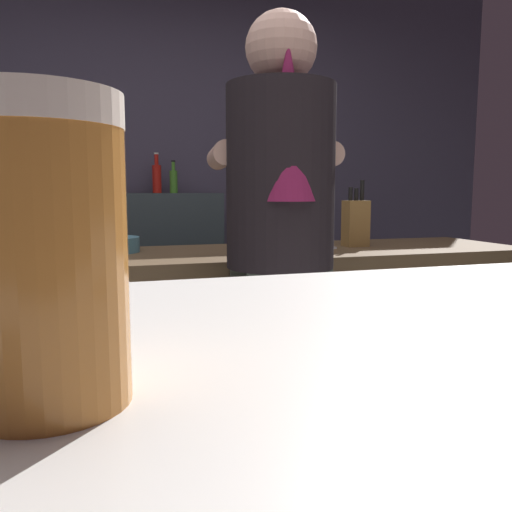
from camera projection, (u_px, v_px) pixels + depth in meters
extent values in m
cube|color=#484255|center=(152.00, 166.00, 3.46)|extent=(5.20, 0.10, 2.70)
cube|color=brown|center=(279.00, 359.00, 2.16)|extent=(2.10, 0.60, 0.94)
cube|color=#343F43|center=(150.00, 285.00, 3.27)|extent=(0.91, 0.36, 1.17)
cube|color=#31372E|center=(279.00, 406.00, 1.69)|extent=(0.28, 0.20, 0.94)
cylinder|color=black|center=(280.00, 178.00, 1.59)|extent=(0.34, 0.34, 0.56)
sphere|color=#DCA893|center=(281.00, 48.00, 1.54)|extent=(0.22, 0.22, 0.22)
cone|color=#8C1E4C|center=(288.00, 121.00, 1.48)|extent=(0.18, 0.18, 0.46)
cylinder|color=#DCA893|center=(222.00, 156.00, 1.71)|extent=(0.12, 0.33, 0.08)
cylinder|color=#DCA893|center=(319.00, 157.00, 1.77)|extent=(0.12, 0.33, 0.08)
cube|color=olive|center=(356.00, 224.00, 2.22)|extent=(0.10, 0.08, 0.20)
cylinder|color=black|center=(351.00, 194.00, 2.20)|extent=(0.02, 0.02, 0.06)
cylinder|color=black|center=(356.00, 194.00, 2.21)|extent=(0.02, 0.02, 0.05)
cylinder|color=black|center=(362.00, 190.00, 2.21)|extent=(0.02, 0.02, 0.09)
cylinder|color=teal|center=(112.00, 245.00, 2.01)|extent=(0.22, 0.22, 0.06)
cube|color=silver|center=(311.00, 249.00, 2.09)|extent=(0.24, 0.07, 0.01)
cylinder|color=#C27630|center=(46.00, 270.00, 0.24)|extent=(0.07, 0.07, 0.13)
cylinder|color=#F6E3D1|center=(38.00, 110.00, 0.23)|extent=(0.08, 0.08, 0.02)
cylinder|color=#468829|center=(174.00, 182.00, 3.29)|extent=(0.05, 0.05, 0.14)
cylinder|color=#468829|center=(173.00, 166.00, 3.28)|extent=(0.02, 0.02, 0.06)
cylinder|color=black|center=(173.00, 161.00, 3.27)|extent=(0.03, 0.03, 0.01)
cylinder|color=red|center=(157.00, 179.00, 3.28)|extent=(0.06, 0.06, 0.18)
cylinder|color=red|center=(156.00, 160.00, 3.27)|extent=(0.03, 0.03, 0.07)
cylinder|color=white|center=(156.00, 153.00, 3.26)|extent=(0.03, 0.03, 0.01)
cylinder|color=black|center=(92.00, 181.00, 3.01)|extent=(0.07, 0.07, 0.14)
cylinder|color=black|center=(91.00, 164.00, 2.99)|extent=(0.03, 0.03, 0.06)
cylinder|color=red|center=(91.00, 158.00, 2.99)|extent=(0.04, 0.04, 0.01)
cylinder|color=red|center=(107.00, 183.00, 3.14)|extent=(0.05, 0.05, 0.12)
cylinder|color=red|center=(106.00, 169.00, 3.13)|extent=(0.02, 0.02, 0.05)
cylinder|color=white|center=(106.00, 164.00, 3.13)|extent=(0.03, 0.03, 0.01)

